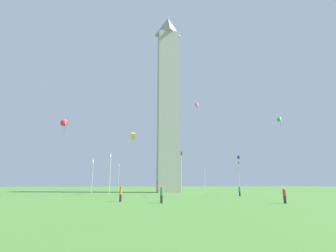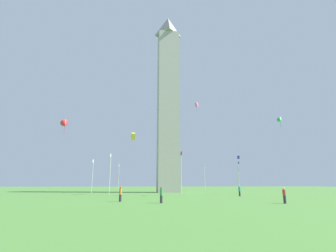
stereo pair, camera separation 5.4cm
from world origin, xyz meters
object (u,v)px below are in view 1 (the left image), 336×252
(flagpole_n, at_px, (181,171))
(person_teal_shirt, at_px, (240,191))
(flagpole_se, at_px, (205,176))
(kite_yellow_box, at_px, (133,136))
(kite_green_delta, at_px, (280,120))
(person_green_shirt, at_px, (162,195))
(flagpole_nw, at_px, (110,172))
(flagpole_e, at_px, (238,175))
(flagpole_s, at_px, (161,177))
(person_orange_shirt, at_px, (121,194))
(flagpole_w, at_px, (92,174))
(person_red_shirt, at_px, (285,196))
(obelisk_monument, at_px, (168,98))
(kite_pink_box, at_px, (197,105))
(flagpole_ne, at_px, (238,173))
(flagpole_sw, at_px, (119,176))
(kite_red_delta, at_px, (65,124))

(flagpole_n, relative_size, person_teal_shirt, 4.38)
(flagpole_se, distance_m, kite_yellow_box, 32.06)
(kite_green_delta, bearing_deg, person_green_shirt, -55.01)
(flagpole_nw, height_order, person_teal_shirt, flagpole_nw)
(flagpole_e, relative_size, flagpole_s, 1.00)
(person_orange_shirt, bearing_deg, flagpole_w, 4.66)
(person_orange_shirt, bearing_deg, person_red_shirt, -116.82)
(flagpole_nw, bearing_deg, person_green_shirt, 20.19)
(person_red_shirt, bearing_deg, obelisk_monument, -26.31)
(person_red_shirt, height_order, kite_pink_box, kite_pink_box)
(flagpole_w, distance_m, person_teal_shirt, 34.19)
(flagpole_nw, bearing_deg, person_teal_shirt, 72.12)
(flagpole_ne, xyz_separation_m, kite_green_delta, (2.26, 8.77, 10.59))
(obelisk_monument, distance_m, flagpole_ne, 26.67)
(person_teal_shirt, xyz_separation_m, person_red_shirt, (15.83, -1.65, -0.05))
(person_green_shirt, bearing_deg, person_teal_shirt, -20.78)
(kite_yellow_box, bearing_deg, flagpole_se, 136.89)
(flagpole_e, xyz_separation_m, kite_green_delta, (14.95, 3.52, 10.59))
(flagpole_n, height_order, person_red_shirt, flagpole_n)
(flagpole_ne, distance_m, person_orange_shirt, 28.80)
(flagpole_sw, bearing_deg, person_teal_shirt, 34.43)
(obelisk_monument, bearing_deg, kite_pink_box, 8.58)
(obelisk_monument, distance_m, flagpole_w, 26.64)
(flagpole_ne, xyz_separation_m, person_orange_shirt, (17.91, -22.30, -3.36))
(kite_green_delta, bearing_deg, flagpole_nw, -93.79)
(obelisk_monument, height_order, kite_pink_box, obelisk_monument)
(flagpole_e, xyz_separation_m, person_green_shirt, (33.50, -22.99, -3.36))
(kite_green_delta, height_order, kite_yellow_box, kite_green_delta)
(flagpole_se, bearing_deg, person_orange_shirt, -27.25)
(flagpole_e, relative_size, kite_pink_box, 4.73)
(person_orange_shirt, height_order, kite_red_delta, kite_red_delta)
(person_orange_shirt, bearing_deg, flagpole_se, -37.83)
(flagpole_e, relative_size, flagpole_w, 1.00)
(flagpole_se, bearing_deg, kite_green_delta, 17.61)
(flagpole_sw, xyz_separation_m, person_teal_shirt, (32.59, 22.34, -3.36))
(flagpole_ne, relative_size, flagpole_sw, 1.00)
(flagpole_n, distance_m, flagpole_e, 25.38)
(flagpole_sw, distance_m, kite_yellow_box, 24.29)
(person_teal_shirt, distance_m, kite_red_delta, 33.90)
(obelisk_monument, bearing_deg, flagpole_se, 134.86)
(kite_yellow_box, bearing_deg, flagpole_s, 162.90)
(person_orange_shirt, bearing_deg, kite_pink_box, -57.61)
(obelisk_monument, bearing_deg, person_teal_shirt, 25.80)
(flagpole_n, distance_m, kite_yellow_box, 13.84)
(obelisk_monument, height_order, person_teal_shirt, obelisk_monument)
(flagpole_s, height_order, kite_red_delta, kite_red_delta)
(kite_yellow_box, bearing_deg, person_teal_shirt, 61.74)
(flagpole_se, bearing_deg, kite_pink_box, -17.22)
(person_orange_shirt, height_order, person_red_shirt, person_orange_shirt)
(flagpole_s, distance_m, flagpole_nw, 33.16)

